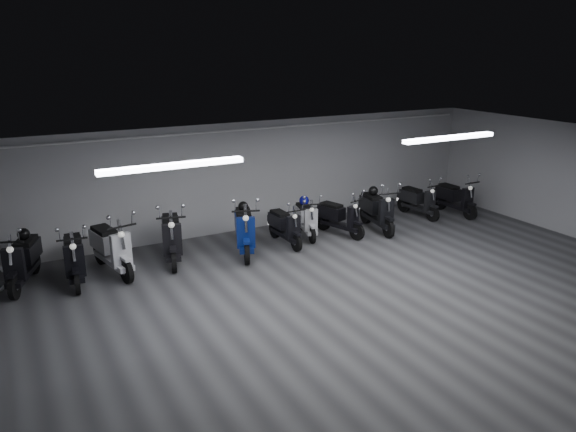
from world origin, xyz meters
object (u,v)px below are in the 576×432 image
scooter_6 (306,213)px  scooter_10 (456,193)px  helmet_1 (373,191)px  helmet_3 (243,206)px  scooter_9 (419,195)px  helmet_0 (304,200)px  scooter_2 (111,240)px  scooter_1 (74,250)px  helmet_2 (24,234)px  scooter_3 (171,229)px  scooter_4 (244,222)px  scooter_7 (340,211)px  scooter_8 (377,204)px  scooter_5 (285,220)px  scooter_0 (21,252)px

scooter_6 → scooter_10: scooter_10 is taller
helmet_1 → helmet_3: size_ratio=1.04×
scooter_9 → helmet_0: scooter_9 is taller
helmet_3 → scooter_2: bearing=-179.5°
scooter_1 → scooter_9: bearing=7.1°
scooter_10 → helmet_2: (-11.02, 0.71, 0.35)m
scooter_6 → helmet_0: (0.06, 0.22, 0.27)m
scooter_3 → scooter_4: 1.64m
helmet_3 → scooter_9: bearing=0.5°
scooter_7 → scooter_6: bearing=141.3°
scooter_2 → scooter_3: (1.31, 0.09, 0.01)m
scooter_9 → helmet_0: bearing=171.3°
scooter_8 → scooter_1: bearing=-172.1°
scooter_4 → helmet_3: bearing=90.0°
scooter_4 → scooter_5: 1.11m
scooter_0 → helmet_0: size_ratio=7.64×
helmet_0 → helmet_2: size_ratio=1.01×
scooter_3 → helmet_3: (1.71, -0.06, 0.30)m
scooter_6 → helmet_1: size_ratio=6.55×
helmet_0 → helmet_1: helmet_1 is taller
scooter_0 → helmet_1: bearing=18.3°
scooter_0 → scooter_8: scooter_0 is taller
scooter_5 → helmet_3: 1.11m
scooter_1 → helmet_3: scooter_1 is taller
scooter_5 → helmet_3: bearing=169.2°
scooter_4 → scooter_9: bearing=23.4°
scooter_8 → helmet_2: (-8.22, 0.78, 0.29)m
scooter_10 → scooter_6: bearing=174.7°
scooter_7 → scooter_1: bearing=162.3°
scooter_1 → scooter_4: (3.67, -0.13, 0.06)m
helmet_1 → helmet_2: same height
scooter_3 → scooter_9: (7.06, -0.01, -0.13)m
scooter_9 → scooter_5: bearing=178.7°
scooter_0 → helmet_3: 4.72m
scooter_7 → helmet_2: bearing=158.0°
scooter_0 → scooter_5: 5.72m
scooter_6 → scooter_9: size_ratio=0.98×
scooter_2 → scooter_9: scooter_2 is taller
scooter_9 → helmet_0: 3.56m
scooter_1 → scooter_9: 9.13m
scooter_0 → helmet_3: bearing=18.1°
scooter_0 → scooter_4: 4.62m
scooter_0 → scooter_8: 8.32m
scooter_6 → helmet_1: (1.89, -0.20, 0.39)m
scooter_0 → scooter_10: scooter_0 is taller
scooter_10 → helmet_2: 11.04m
helmet_0 → scooter_0: bearing=-178.7°
scooter_7 → scooter_8: bearing=-25.0°
scooter_0 → scooter_5: size_ratio=1.16×
scooter_4 → scooter_2: bearing=-164.6°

